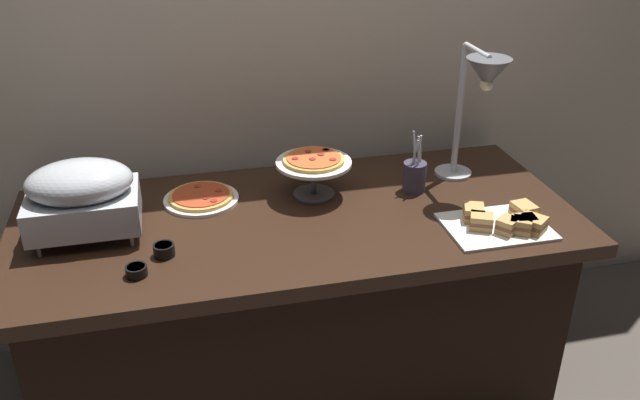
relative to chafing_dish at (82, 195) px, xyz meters
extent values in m
plane|color=#4C443D|center=(0.68, -0.03, -0.90)|extent=(8.00, 8.00, 0.00)
cube|color=#B7A893|center=(0.68, 0.47, 0.30)|extent=(4.40, 0.04, 2.40)
cube|color=black|center=(0.68, -0.03, -0.17)|extent=(1.90, 0.84, 0.05)
cube|color=black|center=(0.68, -0.03, -0.55)|extent=(1.75, 0.74, 0.71)
cylinder|color=#B7BABF|center=(-0.14, -0.10, -0.12)|extent=(0.01, 0.01, 0.04)
cylinder|color=#B7BABF|center=(0.14, -0.10, -0.12)|extent=(0.01, 0.01, 0.04)
cylinder|color=#B7BABF|center=(-0.14, 0.10, -0.12)|extent=(0.01, 0.01, 0.04)
cylinder|color=#B7BABF|center=(0.14, 0.10, -0.12)|extent=(0.01, 0.01, 0.04)
cube|color=#B7BABF|center=(0.00, 0.00, -0.05)|extent=(0.34, 0.25, 0.11)
ellipsoid|color=#B7BABF|center=(0.00, 0.00, 0.05)|extent=(0.33, 0.24, 0.13)
cylinder|color=#B7BABF|center=(1.33, 0.16, -0.14)|extent=(0.14, 0.14, 0.01)
cylinder|color=#B7BABF|center=(1.33, 0.16, 0.11)|extent=(0.02, 0.02, 0.49)
cylinder|color=#B7BABF|center=(1.33, 0.07, 0.36)|extent=(0.02, 0.18, 0.02)
cone|color=#595B60|center=(1.33, -0.02, 0.31)|extent=(0.15, 0.15, 0.10)
sphere|color=#F9EAB2|center=(1.33, -0.02, 0.27)|extent=(0.04, 0.04, 0.04)
cylinder|color=white|center=(0.37, 0.16, -0.14)|extent=(0.26, 0.26, 0.01)
cylinder|color=gold|center=(0.37, 0.16, -0.13)|extent=(0.23, 0.23, 0.01)
cylinder|color=#AD3D1E|center=(0.37, 0.16, -0.12)|extent=(0.20, 0.20, 0.00)
cylinder|color=maroon|center=(0.36, 0.22, -0.11)|extent=(0.02, 0.02, 0.00)
cylinder|color=maroon|center=(0.39, 0.12, -0.11)|extent=(0.02, 0.02, 0.00)
cylinder|color=maroon|center=(0.41, 0.09, -0.11)|extent=(0.02, 0.02, 0.00)
cylinder|color=maroon|center=(0.43, 0.17, -0.11)|extent=(0.02, 0.02, 0.00)
cylinder|color=#595B60|center=(0.77, 0.11, -0.08)|extent=(0.02, 0.02, 0.12)
cylinder|color=#595B60|center=(0.77, 0.11, -0.14)|extent=(0.15, 0.15, 0.01)
cylinder|color=white|center=(0.77, 0.11, -0.02)|extent=(0.27, 0.27, 0.01)
cylinder|color=gold|center=(0.77, 0.11, -0.01)|extent=(0.22, 0.22, 0.01)
cylinder|color=#C65628|center=(0.77, 0.11, 0.00)|extent=(0.19, 0.19, 0.00)
cylinder|color=maroon|center=(0.70, 0.11, 0.01)|extent=(0.02, 0.02, 0.00)
cylinder|color=maroon|center=(0.83, 0.16, 0.01)|extent=(0.02, 0.02, 0.00)
cylinder|color=maroon|center=(0.76, 0.09, 0.01)|extent=(0.02, 0.02, 0.00)
cylinder|color=maroon|center=(0.80, 0.13, 0.01)|extent=(0.02, 0.02, 0.00)
cylinder|color=maroon|center=(0.83, 0.07, 0.01)|extent=(0.02, 0.02, 0.00)
cylinder|color=maroon|center=(0.83, 0.16, 0.01)|extent=(0.02, 0.02, 0.00)
cylinder|color=maroon|center=(0.76, 0.16, 0.01)|extent=(0.02, 0.02, 0.00)
cube|color=white|center=(1.30, -0.26, -0.14)|extent=(0.33, 0.25, 0.01)
cube|color=tan|center=(1.24, -0.27, -0.12)|extent=(0.09, 0.09, 0.02)
cube|color=brown|center=(1.24, -0.27, -0.11)|extent=(0.09, 0.09, 0.01)
cube|color=tan|center=(1.24, -0.27, -0.09)|extent=(0.09, 0.09, 0.02)
cube|color=tan|center=(1.41, -0.23, -0.12)|extent=(0.07, 0.08, 0.02)
cube|color=brown|center=(1.41, -0.23, -0.11)|extent=(0.07, 0.08, 0.01)
cube|color=tan|center=(1.41, -0.23, -0.09)|extent=(0.07, 0.08, 0.02)
cube|color=tan|center=(1.31, -0.31, -0.12)|extent=(0.09, 0.08, 0.02)
cube|color=brown|center=(1.31, -0.31, -0.11)|extent=(0.09, 0.08, 0.01)
cube|color=tan|center=(1.31, -0.31, -0.09)|extent=(0.09, 0.08, 0.02)
cube|color=tan|center=(1.35, -0.32, -0.12)|extent=(0.09, 0.08, 0.02)
cube|color=brown|center=(1.35, -0.32, -0.11)|extent=(0.09, 0.08, 0.01)
cube|color=tan|center=(1.35, -0.32, -0.09)|extent=(0.09, 0.08, 0.02)
cube|color=tan|center=(1.39, -0.32, -0.12)|extent=(0.10, 0.11, 0.02)
cube|color=brown|center=(1.39, -0.32, -0.11)|extent=(0.10, 0.11, 0.01)
cube|color=tan|center=(1.39, -0.32, -0.09)|extent=(0.10, 0.11, 0.02)
cube|color=tan|center=(1.37, -0.31, -0.12)|extent=(0.07, 0.06, 0.02)
cube|color=brown|center=(1.37, -0.31, -0.11)|extent=(0.07, 0.06, 0.01)
cube|color=tan|center=(1.37, -0.31, -0.09)|extent=(0.07, 0.06, 0.02)
cube|color=tan|center=(1.24, -0.21, -0.12)|extent=(0.09, 0.09, 0.02)
cube|color=brown|center=(1.24, -0.21, -0.11)|extent=(0.09, 0.09, 0.01)
cube|color=tan|center=(1.24, -0.21, -0.09)|extent=(0.09, 0.09, 0.02)
cylinder|color=black|center=(0.15, -0.28, -0.13)|extent=(0.06, 0.06, 0.03)
cylinder|color=maroon|center=(0.15, -0.28, -0.11)|extent=(0.05, 0.05, 0.01)
cylinder|color=black|center=(0.23, -0.18, -0.12)|extent=(0.07, 0.07, 0.04)
cylinder|color=#562D14|center=(0.23, -0.18, -0.11)|extent=(0.05, 0.05, 0.01)
cylinder|color=#383347|center=(1.13, 0.06, -0.09)|extent=(0.08, 0.08, 0.11)
cylinder|color=#B7BABF|center=(1.13, 0.05, -0.01)|extent=(0.02, 0.04, 0.20)
cylinder|color=#B7BABF|center=(1.12, 0.06, -0.03)|extent=(0.04, 0.01, 0.17)
cylinder|color=#B7BABF|center=(1.15, 0.07, -0.02)|extent=(0.02, 0.01, 0.17)
cylinder|color=#B7BABF|center=(1.14, 0.04, -0.02)|extent=(0.01, 0.02, 0.19)
cylinder|color=#B7BABF|center=(1.15, 0.07, -0.02)|extent=(0.01, 0.02, 0.17)
camera|label=1|loc=(0.30, -1.96, 0.93)|focal=37.08mm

